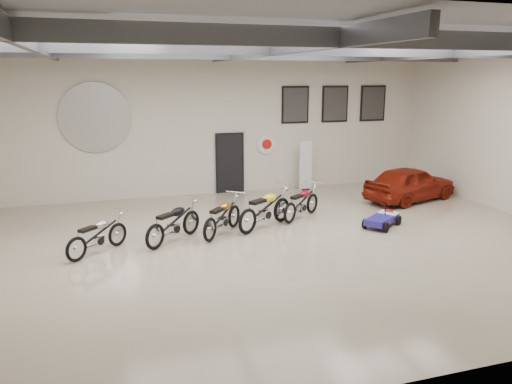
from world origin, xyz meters
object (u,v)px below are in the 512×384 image
object	(u,v)px
go_kart	(384,216)
banner_stand	(306,165)
motorcycle_silver	(97,234)
vintage_car	(410,183)
motorcycle_black	(174,222)
motorcycle_gold	(222,216)
motorcycle_red	(302,202)
motorcycle_yellow	(265,208)

from	to	relation	value
go_kart	banner_stand	bearing A→B (deg)	58.74
motorcycle_silver	vintage_car	size ratio (longest dim) A/B	0.52
motorcycle_black	motorcycle_gold	xyz separation A→B (m)	(1.33, 0.22, -0.01)
motorcycle_silver	go_kart	size ratio (longest dim) A/B	1.17
motorcycle_gold	motorcycle_red	bearing A→B (deg)	-31.42
banner_stand	motorcycle_red	bearing A→B (deg)	-119.66
banner_stand	go_kart	xyz separation A→B (m)	(0.34, -4.88, -0.63)
motorcycle_gold	go_kart	xyz separation A→B (m)	(4.54, -0.61, -0.23)
go_kart	motorcycle_silver	bearing A→B (deg)	144.30
motorcycle_yellow	vintage_car	distance (m)	5.84
motorcycle_silver	motorcycle_red	distance (m)	5.94
banner_stand	motorcycle_silver	xyz separation A→B (m)	(-7.38, -4.82, -0.44)
motorcycle_yellow	motorcycle_red	xyz separation A→B (m)	(1.33, 0.58, -0.07)
banner_stand	motorcycle_gold	xyz separation A→B (m)	(-4.20, -4.27, -0.41)
go_kart	vintage_car	size ratio (longest dim) A/B	0.45
motorcycle_red	motorcycle_black	bearing A→B (deg)	156.69
motorcycle_yellow	motorcycle_red	size ratio (longest dim) A/B	1.14
motorcycle_red	vintage_car	distance (m)	4.42
banner_stand	motorcycle_black	xyz separation A→B (m)	(-5.53, -4.49, -0.39)
motorcycle_gold	motorcycle_yellow	world-z (taller)	motorcycle_yellow
banner_stand	go_kart	bearing A→B (deg)	-90.95
motorcycle_silver	motorcycle_gold	xyz separation A→B (m)	(3.18, 0.55, 0.04)
banner_stand	go_kart	world-z (taller)	banner_stand
motorcycle_gold	motorcycle_red	xyz separation A→B (m)	(2.60, 0.80, -0.01)
motorcycle_black	vintage_car	size ratio (longest dim) A/B	0.57
motorcycle_black	motorcycle_red	world-z (taller)	motorcycle_black
motorcycle_black	go_kart	bearing A→B (deg)	-45.21
banner_stand	motorcycle_yellow	xyz separation A→B (m)	(-2.92, -4.05, -0.35)
motorcycle_yellow	go_kart	size ratio (longest dim) A/B	1.40
vintage_car	go_kart	bearing A→B (deg)	116.70
motorcycle_yellow	motorcycle_red	distance (m)	1.45
motorcycle_black	motorcycle_yellow	size ratio (longest dim) A/B	0.92
banner_stand	motorcycle_red	xyz separation A→B (m)	(-1.60, -3.47, -0.42)
go_kart	motorcycle_black	bearing A→B (deg)	140.94
motorcycle_yellow	motorcycle_silver	bearing A→B (deg)	156.67
banner_stand	motorcycle_black	world-z (taller)	banner_stand
motorcycle_gold	vintage_car	xyz separation A→B (m)	(6.93, 1.68, 0.09)
motorcycle_silver	vintage_car	world-z (taller)	vintage_car
banner_stand	go_kart	distance (m)	4.93
motorcycle_silver	motorcycle_black	bearing A→B (deg)	-32.02
vintage_car	motorcycle_silver	bearing A→B (deg)	85.34
motorcycle_silver	motorcycle_yellow	world-z (taller)	motorcycle_yellow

